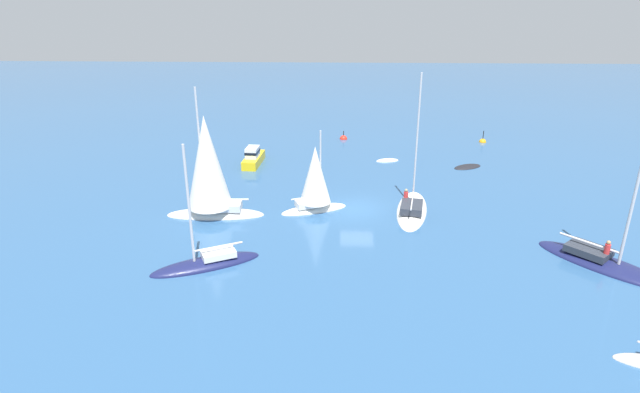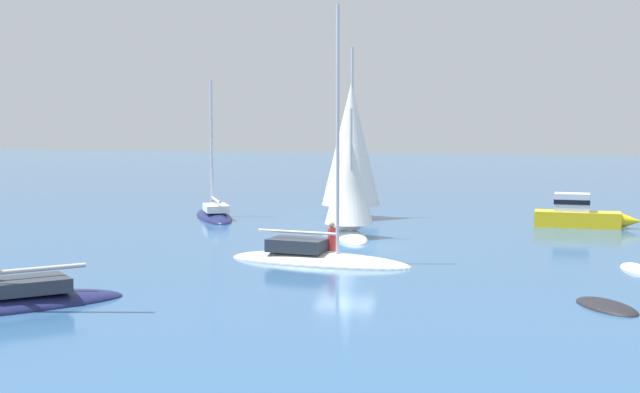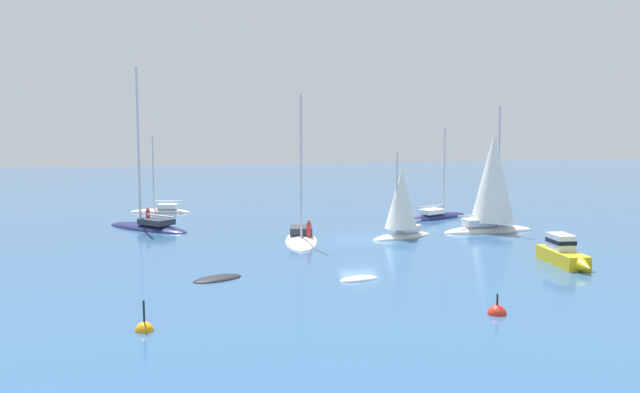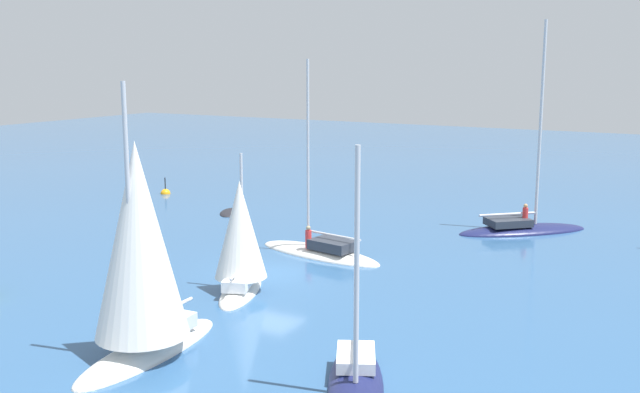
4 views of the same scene
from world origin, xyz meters
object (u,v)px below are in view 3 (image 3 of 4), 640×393
object	(u,v)px
skiff	(218,279)
channel_buoy	(144,331)
ketch_1	(492,186)
rib	(359,280)
yacht	(161,211)
ketch	(402,207)
powerboat	(564,253)
mooring_buoy	(497,314)
yacht_1	(301,239)
sailboat	(438,217)
sloop	(149,226)

from	to	relation	value
skiff	channel_buoy	size ratio (longest dim) A/B	1.94
ketch_1	rib	size ratio (longest dim) A/B	4.21
yacht	rib	bearing A→B (deg)	124.85
ketch_1	channel_buoy	size ratio (longest dim) A/B	6.05
skiff	ketch	bearing A→B (deg)	10.23
ketch	rib	xyz separation A→B (m)	(6.33, 12.01, -2.18)
yacht	powerboat	bearing A→B (deg)	144.72
rib	mooring_buoy	size ratio (longest dim) A/B	1.77
ketch	yacht_1	bearing A→B (deg)	-21.74
sailboat	ketch_1	bearing A→B (deg)	-106.02
yacht	ketch	world-z (taller)	yacht
yacht_1	ketch_1	size ratio (longest dim) A/B	1.07
rib	skiff	distance (m)	7.32
sloop	ketch	bearing A→B (deg)	-156.84
yacht	ketch_1	size ratio (longest dim) A/B	0.74
yacht_1	powerboat	size ratio (longest dim) A/B	1.96
powerboat	mooring_buoy	world-z (taller)	powerboat
ketch_1	sloop	xyz separation A→B (m)	(24.74, -6.45, -3.16)
ketch	powerboat	xyz separation A→B (m)	(-6.13, 10.76, -1.53)
yacht	channel_buoy	distance (m)	35.76
mooring_buoy	ketch_1	bearing A→B (deg)	-114.81
powerboat	skiff	bearing A→B (deg)	-86.89
ketch	mooring_buoy	distance (m)	19.77
yacht_1	ketch_1	xyz separation A→B (m)	(-14.47, -1.24, 3.22)
sailboat	mooring_buoy	bearing A→B (deg)	-132.67
channel_buoy	mooring_buoy	world-z (taller)	channel_buoy
ketch	sloop	size ratio (longest dim) A/B	0.51
sailboat	channel_buoy	size ratio (longest dim) A/B	4.98
channel_buoy	mooring_buoy	size ratio (longest dim) A/B	1.23
skiff	mooring_buoy	size ratio (longest dim) A/B	2.39
powerboat	ketch	bearing A→B (deg)	-146.09
sailboat	rib	bearing A→B (deg)	-147.30
sloop	sailboat	bearing A→B (deg)	-130.91
yacht_1	mooring_buoy	distance (m)	20.10
mooring_buoy	sloop	bearing A→B (deg)	-60.87
channel_buoy	mooring_buoy	bearing A→B (deg)	177.30
yacht	mooring_buoy	xyz separation A→B (m)	(-14.30, 36.45, -0.12)
yacht	ketch	bearing A→B (deg)	149.74
sailboat	sloop	bearing A→B (deg)	155.86
yacht_1	sloop	xyz separation A→B (m)	(10.27, -7.70, 0.06)
yacht	yacht_1	bearing A→B (deg)	134.46
yacht	sloop	world-z (taller)	sloop
powerboat	mooring_buoy	size ratio (longest dim) A/B	4.07
rib	yacht	bearing A→B (deg)	97.00
sloop	channel_buoy	world-z (taller)	sloop
channel_buoy	rib	bearing A→B (deg)	-147.22
ketch	sloop	distance (m)	19.10
sloop	mooring_buoy	size ratio (longest dim) A/B	9.66
rib	sloop	distance (m)	22.57
ketch_1	sloop	bearing A→B (deg)	162.85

